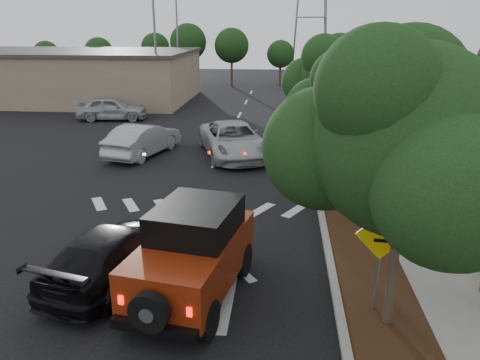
# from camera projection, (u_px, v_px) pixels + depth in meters

# --- Properties ---
(ground) EXTENTS (120.00, 120.00, 0.00)m
(ground) POSITION_uv_depth(u_px,v_px,m) (145.00, 299.00, 11.29)
(ground) COLOR black
(ground) RESTS_ON ground
(curb) EXTENTS (0.20, 70.00, 0.15)m
(curb) POSITION_uv_depth(u_px,v_px,m) (312.00, 162.00, 22.19)
(curb) COLOR #9E9B93
(curb) RESTS_ON ground
(planting_strip) EXTENTS (1.80, 70.00, 0.12)m
(planting_strip) POSITION_uv_depth(u_px,v_px,m) (333.00, 163.00, 22.10)
(planting_strip) COLOR black
(planting_strip) RESTS_ON ground
(sidewalk) EXTENTS (2.00, 70.00, 0.12)m
(sidewalk) POSITION_uv_depth(u_px,v_px,m) (374.00, 164.00, 21.93)
(sidewalk) COLOR gray
(sidewalk) RESTS_ON ground
(hedge) EXTENTS (0.80, 70.00, 0.80)m
(hedge) POSITION_uv_depth(u_px,v_px,m) (405.00, 158.00, 21.70)
(hedge) COLOR black
(hedge) RESTS_ON ground
(commercial_building) EXTENTS (22.00, 12.00, 4.00)m
(commercial_building) POSITION_uv_depth(u_px,v_px,m) (62.00, 76.00, 40.40)
(commercial_building) COLOR #89715F
(commercial_building) RESTS_ON ground
(transmission_tower) EXTENTS (7.00, 4.00, 28.00)m
(transmission_tower) POSITION_uv_depth(u_px,v_px,m) (308.00, 79.00, 56.07)
(transmission_tower) COLOR slate
(transmission_tower) RESTS_ON ground
(street_tree_near) EXTENTS (3.80, 3.80, 5.92)m
(street_tree_near) POSITION_uv_depth(u_px,v_px,m) (386.00, 325.00, 10.32)
(street_tree_near) COLOR black
(street_tree_near) RESTS_ON ground
(street_tree_mid) EXTENTS (3.20, 3.20, 5.32)m
(street_tree_mid) POSITION_uv_depth(u_px,v_px,m) (347.00, 207.00, 16.93)
(street_tree_mid) COLOR black
(street_tree_mid) RESTS_ON ground
(street_tree_far) EXTENTS (3.40, 3.40, 5.62)m
(street_tree_far) POSITION_uv_depth(u_px,v_px,m) (331.00, 158.00, 23.07)
(street_tree_far) COLOR black
(street_tree_far) RESTS_ON ground
(light_pole_a) EXTENTS (2.00, 0.22, 9.00)m
(light_pole_a) POSITION_uv_depth(u_px,v_px,m) (159.00, 109.00, 36.41)
(light_pole_a) COLOR slate
(light_pole_a) RESTS_ON ground
(light_pole_b) EXTENTS (2.00, 0.22, 9.00)m
(light_pole_b) POSITION_uv_depth(u_px,v_px,m) (180.00, 89.00, 47.83)
(light_pole_b) COLOR slate
(light_pole_b) RESTS_ON ground
(red_jeep) EXTENTS (2.67, 4.62, 2.27)m
(red_jeep) POSITION_uv_depth(u_px,v_px,m) (195.00, 250.00, 11.23)
(red_jeep) COLOR black
(red_jeep) RESTS_ON ground
(silver_suv_ahead) EXTENTS (4.49, 6.51, 1.65)m
(silver_suv_ahead) POSITION_uv_depth(u_px,v_px,m) (233.00, 140.00, 23.27)
(silver_suv_ahead) COLOR #ADB0B5
(silver_suv_ahead) RESTS_ON ground
(black_suv_oncoming) EXTENTS (3.11, 5.23, 1.42)m
(black_suv_oncoming) POSITION_uv_depth(u_px,v_px,m) (117.00, 252.00, 12.09)
(black_suv_oncoming) COLOR black
(black_suv_oncoming) RESTS_ON ground
(silver_sedan_oncoming) EXTENTS (2.94, 5.13, 1.60)m
(silver_sedan_oncoming) POSITION_uv_depth(u_px,v_px,m) (143.00, 139.00, 23.46)
(silver_sedan_oncoming) COLOR #A0A3A8
(silver_sedan_oncoming) RESTS_ON ground
(parked_suv) EXTENTS (4.90, 2.43, 1.61)m
(parked_suv) POSITION_uv_depth(u_px,v_px,m) (112.00, 108.00, 32.04)
(parked_suv) COLOR #A4A8AB
(parked_suv) RESTS_ON ground
(speed_hump_sign) EXTENTS (1.12, 0.14, 2.40)m
(speed_hump_sign) POSITION_uv_depth(u_px,v_px,m) (380.00, 248.00, 10.24)
(speed_hump_sign) COLOR slate
(speed_hump_sign) RESTS_ON ground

